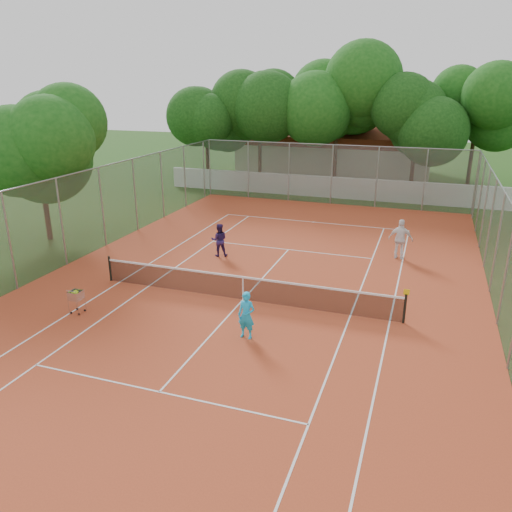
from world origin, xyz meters
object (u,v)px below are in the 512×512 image
(tennis_net, at_px, (243,288))
(player_far_right, at_px, (401,239))
(clubhouse, at_px, (336,149))
(ball_hopper, at_px, (77,301))
(player_far_left, at_px, (219,240))
(player_near, at_px, (246,315))

(tennis_net, relative_size, player_far_right, 6.26)
(clubhouse, distance_m, player_far_right, 23.32)
(ball_hopper, bearing_deg, player_far_left, 88.12)
(player_far_right, bearing_deg, player_far_left, 20.27)
(tennis_net, height_order, ball_hopper, tennis_net)
(clubhouse, bearing_deg, player_far_left, -92.04)
(clubhouse, xyz_separation_m, player_far_right, (7.29, -22.11, -1.23))
(clubhouse, height_order, player_far_right, clubhouse)
(tennis_net, distance_m, player_far_left, 5.28)
(ball_hopper, bearing_deg, tennis_net, 45.87)
(player_far_right, bearing_deg, tennis_net, 55.96)
(player_near, distance_m, player_far_right, 10.49)
(tennis_net, relative_size, player_far_left, 7.46)
(tennis_net, bearing_deg, clubhouse, 93.95)
(player_near, distance_m, ball_hopper, 6.41)
(tennis_net, relative_size, clubhouse, 0.72)
(tennis_net, xyz_separation_m, clubhouse, (-2.00, 29.00, 1.69))
(player_far_left, distance_m, ball_hopper, 7.84)
(tennis_net, height_order, player_near, player_near)
(tennis_net, xyz_separation_m, ball_hopper, (-5.24, -3.05, -0.03))
(clubhouse, height_order, player_near, clubhouse)
(clubhouse, distance_m, player_near, 31.94)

